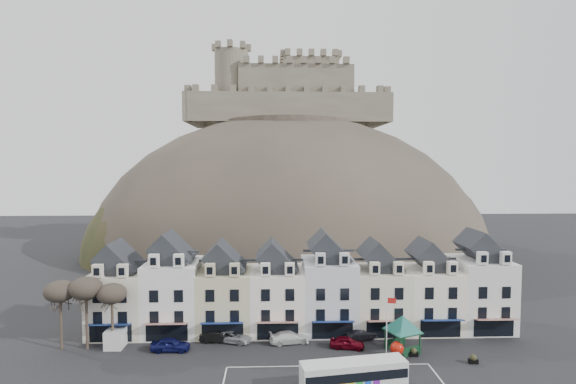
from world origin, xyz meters
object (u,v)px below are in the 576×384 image
object	(u,v)px
bus_shelter	(403,324)
car_maroon	(347,343)
car_navy	(171,345)
car_silver	(232,336)
flagpole	(387,323)
car_white	(289,337)
car_charcoal	(361,335)
car_black	(218,336)
red_buoy	(397,350)
bus	(354,374)
white_van	(119,335)

from	to	relation	value
bus_shelter	car_maroon	world-z (taller)	bus_shelter
car_navy	car_silver	distance (m)	7.40
flagpole	car_white	bearing A→B (deg)	155.84
flagpole	car_navy	bearing A→B (deg)	173.08
car_silver	car_white	world-z (taller)	car_white
car_charcoal	car_black	bearing A→B (deg)	71.71
car_black	red_buoy	bearing A→B (deg)	-100.04
flagpole	car_black	size ratio (longest dim) A/B	1.67
car_navy	car_white	xyz separation A→B (m)	(14.02, 1.83, -0.06)
bus	flagpole	xyz separation A→B (m)	(5.06, 6.86, 2.52)
car_navy	car_silver	bearing A→B (deg)	-68.52
car_charcoal	car_white	bearing A→B (deg)	75.95
white_van	bus	bearing A→B (deg)	-24.36
bus	car_white	bearing A→B (deg)	107.24
bus	bus_shelter	distance (m)	11.49
red_buoy	car_white	bearing A→B (deg)	158.72
red_buoy	car_navy	bearing A→B (deg)	173.79
car_silver	white_van	bearing A→B (deg)	106.24
car_white	car_charcoal	world-z (taller)	car_white
white_van	car_navy	bearing A→B (deg)	-19.57
car_silver	car_navy	bearing A→B (deg)	125.99
bus_shelter	car_black	world-z (taller)	bus_shelter
car_silver	car_charcoal	size ratio (longest dim) A/B	1.21
car_navy	car_white	distance (m)	14.14
white_van	car_silver	distance (m)	13.77
bus	white_van	xyz separation A→B (m)	(-26.56, 12.38, -0.52)
bus	car_black	bearing A→B (deg)	130.76
car_black	car_maroon	xyz separation A→B (m)	(15.60, -2.50, -0.02)
car_black	car_silver	world-z (taller)	car_black
flagpole	car_silver	size ratio (longest dim) A/B	1.50
red_buoy	car_black	distance (m)	21.47
white_van	car_charcoal	distance (m)	29.81
flagpole	white_van	size ratio (longest dim) A/B	1.51
car_white	red_buoy	bearing A→B (deg)	-121.06
car_navy	red_buoy	bearing A→B (deg)	-94.48
flagpole	car_navy	distance (m)	25.23
flagpole	car_charcoal	xyz separation A→B (m)	(-1.81, 5.51, -3.47)
white_van	car_navy	size ratio (longest dim) A/B	1.06
car_white	car_maroon	distance (m)	7.02
car_black	car_charcoal	xyz separation A→B (m)	(17.81, 0.00, -0.05)
bus	car_silver	xyz separation A→B (m)	(-12.80, 12.38, -0.93)
car_black	bus_shelter	bearing A→B (deg)	-95.25
bus_shelter	car_white	xyz separation A→B (m)	(-13.07, 3.03, -2.65)
bus	car_white	size ratio (longest dim) A/B	2.17
flagpole	car_silver	xyz separation A→B (m)	(-17.86, 5.51, -3.45)
car_maroon	bus_shelter	bearing A→B (deg)	-89.09
bus_shelter	flagpole	distance (m)	3.01
car_maroon	bus	bearing A→B (deg)	-174.29
bus_shelter	car_maroon	distance (m)	6.94
car_navy	car_maroon	world-z (taller)	car_navy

